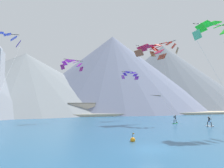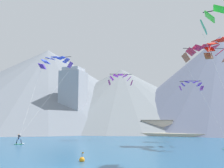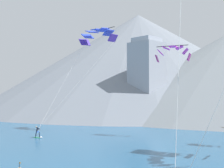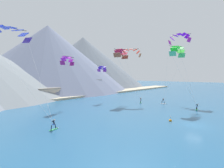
# 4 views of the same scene
# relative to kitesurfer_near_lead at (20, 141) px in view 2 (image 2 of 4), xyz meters

# --- Properties ---
(kitesurfer_near_lead) EXTENTS (1.78, 0.71, 1.80)m
(kitesurfer_near_lead) POSITION_rel_kitesurfer_near_lead_xyz_m (0.00, 0.00, 0.00)
(kitesurfer_near_lead) COLOR #33B266
(kitesurfer_near_lead) RESTS_ON ground
(parafoil_kite_near_lead) EXTENTS (7.90, 14.50, 16.94)m
(parafoil_kite_near_lead) POSITION_rel_kitesurfer_near_lead_xyz_m (-1.55, 12.99, 16.62)
(parafoil_kite_near_lead) COLOR #4627A4
(parafoil_kite_near_trail) EXTENTS (8.28, 8.35, 15.64)m
(parafoil_kite_near_trail) POSITION_rel_kitesurfer_near_lead_xyz_m (30.19, 10.10, 15.36)
(parafoil_kite_near_trail) COLOR #A64E32
(parafoil_kite_distant_high_outer) EXTENTS (4.80, 2.47, 2.03)m
(parafoil_kite_distant_high_outer) POSITION_rel_kitesurfer_near_lead_xyz_m (27.43, 16.02, 10.49)
(parafoil_kite_distant_high_outer) COLOR purple
(parafoil_kite_distant_low_drift) EXTENTS (5.35, 3.39, 2.36)m
(parafoil_kite_distant_low_drift) POSITION_rel_kitesurfer_near_lead_xyz_m (13.08, 15.18, 12.29)
(parafoil_kite_distant_low_drift) COLOR #961D79
(parafoil_kite_distant_mid_solo) EXTENTS (4.88, 5.80, 2.83)m
(parafoil_kite_distant_mid_solo) POSITION_rel_kitesurfer_near_lead_xyz_m (32.14, 7.52, 15.60)
(parafoil_kite_distant_mid_solo) COLOR #995E38
(race_marker_buoy) EXTENTS (0.56, 0.56, 1.02)m
(race_marker_buoy) POSITION_rel_kitesurfer_near_lead_xyz_m (17.00, -12.05, -0.41)
(race_marker_buoy) COLOR orange
(race_marker_buoy) RESTS_ON ground
(shoreline_strip) EXTENTS (180.00, 10.00, 0.70)m
(shoreline_strip) POSITION_rel_kitesurfer_near_lead_xyz_m (17.24, 32.48, -0.22)
(shoreline_strip) COLOR #BCAD8E
(shoreline_strip) RESTS_ON ground
(shore_building_harbour_front) EXTENTS (8.65, 6.49, 3.98)m
(shore_building_harbour_front) POSITION_rel_kitesurfer_near_lead_xyz_m (18.03, 36.00, 1.44)
(shore_building_harbour_front) COLOR beige
(shore_building_harbour_front) RESTS_ON ground
(shore_building_promenade_mid) EXTENTS (5.82, 6.84, 4.95)m
(shore_building_promenade_mid) POSITION_rel_kitesurfer_near_lead_xyz_m (-17.85, 35.43, 1.92)
(shore_building_promenade_mid) COLOR beige
(shore_building_promenade_mid) RESTS_ON ground
(highrise_tower) EXTENTS (7.00, 7.00, 20.48)m
(highrise_tower) POSITION_rel_kitesurfer_near_lead_xyz_m (-8.72, 35.80, 9.47)
(highrise_tower) COLOR #999EA8
(highrise_tower) RESTS_ON ground
(mountain_peak_west_ridge) EXTENTS (95.01, 95.01, 26.29)m
(mountain_peak_west_ridge) POSITION_rel_kitesurfer_near_lead_xyz_m (-2.60, 70.42, 12.58)
(mountain_peak_west_ridge) COLOR gray
(mountain_peak_west_ridge) RESTS_ON ground
(mountain_peak_central_summit) EXTENTS (93.49, 93.49, 38.15)m
(mountain_peak_central_summit) POSITION_rel_kitesurfer_near_lead_xyz_m (39.26, 72.47, 18.51)
(mountain_peak_central_summit) COLOR slate
(mountain_peak_central_summit) RESTS_ON ground
(mountain_peak_east_shoulder) EXTENTS (124.38, 124.38, 38.42)m
(mountain_peak_east_shoulder) POSITION_rel_kitesurfer_near_lead_xyz_m (-40.58, 69.79, 18.64)
(mountain_peak_east_shoulder) COLOR gray
(mountain_peak_east_shoulder) RESTS_ON ground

